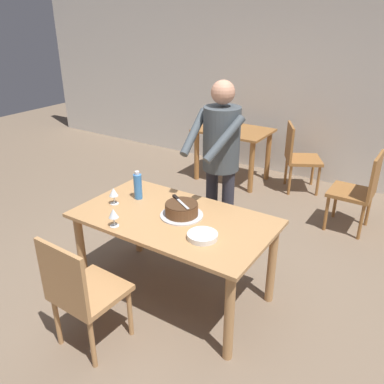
{
  "coord_description": "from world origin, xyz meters",
  "views": [
    {
      "loc": [
        1.62,
        -2.23,
        2.22
      ],
      "look_at": [
        0.04,
        0.2,
        0.9
      ],
      "focal_mm": 37.16,
      "sensor_mm": 36.0,
      "label": 1
    }
  ],
  "objects_px": {
    "cake_on_platter": "(182,210)",
    "water_bottle": "(138,186)",
    "wine_glass_far": "(114,193)",
    "person_cutting_cake": "(220,156)",
    "background_chair_0": "(359,189)",
    "background_chair_2": "(298,155)",
    "chair_near_side": "(81,290)",
    "background_table": "(233,141)",
    "cake_knife": "(178,199)",
    "main_dining_table": "(174,229)",
    "wine_glass_near": "(113,214)",
    "plate_stack": "(203,236)"
  },
  "relations": [
    {
      "from": "water_bottle",
      "to": "background_chair_2",
      "type": "height_order",
      "value": "water_bottle"
    },
    {
      "from": "main_dining_table",
      "to": "cake_knife",
      "type": "height_order",
      "value": "cake_knife"
    },
    {
      "from": "background_chair_0",
      "to": "background_chair_2",
      "type": "relative_size",
      "value": 1.0
    },
    {
      "from": "chair_near_side",
      "to": "background_chair_2",
      "type": "xyz_separation_m",
      "value": [
        0.29,
        3.51,
        0.0
      ]
    },
    {
      "from": "main_dining_table",
      "to": "chair_near_side",
      "type": "bearing_deg",
      "value": -103.6
    },
    {
      "from": "water_bottle",
      "to": "person_cutting_cake",
      "type": "distance_m",
      "value": 0.76
    },
    {
      "from": "wine_glass_near",
      "to": "cake_knife",
      "type": "bearing_deg",
      "value": 58.71
    },
    {
      "from": "water_bottle",
      "to": "person_cutting_cake",
      "type": "xyz_separation_m",
      "value": [
        0.5,
        0.54,
        0.21
      ]
    },
    {
      "from": "main_dining_table",
      "to": "background_chair_0",
      "type": "xyz_separation_m",
      "value": [
        1.02,
        1.99,
        -0.15
      ]
    },
    {
      "from": "cake_knife",
      "to": "person_cutting_cake",
      "type": "height_order",
      "value": "person_cutting_cake"
    },
    {
      "from": "person_cutting_cake",
      "to": "background_chair_2",
      "type": "bearing_deg",
      "value": 88.64
    },
    {
      "from": "cake_knife",
      "to": "wine_glass_near",
      "type": "height_order",
      "value": "wine_glass_near"
    },
    {
      "from": "person_cutting_cake",
      "to": "water_bottle",
      "type": "bearing_deg",
      "value": -132.77
    },
    {
      "from": "plate_stack",
      "to": "person_cutting_cake",
      "type": "distance_m",
      "value": 0.92
    },
    {
      "from": "wine_glass_far",
      "to": "water_bottle",
      "type": "bearing_deg",
      "value": 62.81
    },
    {
      "from": "chair_near_side",
      "to": "cake_knife",
      "type": "bearing_deg",
      "value": 78.8
    },
    {
      "from": "wine_glass_far",
      "to": "chair_near_side",
      "type": "relative_size",
      "value": 0.16
    },
    {
      "from": "chair_near_side",
      "to": "background_chair_0",
      "type": "bearing_deg",
      "value": 66.6
    },
    {
      "from": "main_dining_table",
      "to": "cake_knife",
      "type": "bearing_deg",
      "value": 102.89
    },
    {
      "from": "cake_on_platter",
      "to": "background_chair_0",
      "type": "bearing_deg",
      "value": 63.35
    },
    {
      "from": "cake_knife",
      "to": "background_chair_2",
      "type": "xyz_separation_m",
      "value": [
        0.11,
        2.61,
        -0.37
      ]
    },
    {
      "from": "plate_stack",
      "to": "water_bottle",
      "type": "bearing_deg",
      "value": 161.82
    },
    {
      "from": "chair_near_side",
      "to": "background_chair_0",
      "type": "xyz_separation_m",
      "value": [
        1.21,
        2.8,
        0.0
      ]
    },
    {
      "from": "main_dining_table",
      "to": "background_chair_2",
      "type": "xyz_separation_m",
      "value": [
        0.09,
        2.7,
        -0.15
      ]
    },
    {
      "from": "background_table",
      "to": "background_chair_2",
      "type": "xyz_separation_m",
      "value": [
        0.9,
        0.14,
        -0.09
      ]
    },
    {
      "from": "background_table",
      "to": "water_bottle",
      "type": "bearing_deg",
      "value": -81.83
    },
    {
      "from": "person_cutting_cake",
      "to": "background_chair_2",
      "type": "height_order",
      "value": "person_cutting_cake"
    },
    {
      "from": "main_dining_table",
      "to": "plate_stack",
      "type": "relative_size",
      "value": 7.09
    },
    {
      "from": "cake_on_platter",
      "to": "water_bottle",
      "type": "distance_m",
      "value": 0.5
    },
    {
      "from": "cake_knife",
      "to": "person_cutting_cake",
      "type": "xyz_separation_m",
      "value": [
        0.06,
        0.57,
        0.21
      ]
    },
    {
      "from": "person_cutting_cake",
      "to": "cake_on_platter",
      "type": "bearing_deg",
      "value": -90.1
    },
    {
      "from": "main_dining_table",
      "to": "wine_glass_far",
      "type": "distance_m",
      "value": 0.6
    },
    {
      "from": "cake_knife",
      "to": "background_chair_0",
      "type": "xyz_separation_m",
      "value": [
        1.03,
        1.9,
        -0.37
      ]
    },
    {
      "from": "main_dining_table",
      "to": "plate_stack",
      "type": "height_order",
      "value": "plate_stack"
    },
    {
      "from": "wine_glass_far",
      "to": "background_table",
      "type": "relative_size",
      "value": 0.14
    },
    {
      "from": "chair_near_side",
      "to": "background_table",
      "type": "relative_size",
      "value": 0.9
    },
    {
      "from": "wine_glass_near",
      "to": "water_bottle",
      "type": "xyz_separation_m",
      "value": [
        -0.16,
        0.48,
        0.01
      ]
    },
    {
      "from": "wine_glass_far",
      "to": "background_chair_0",
      "type": "height_order",
      "value": "background_chair_0"
    },
    {
      "from": "wine_glass_far",
      "to": "person_cutting_cake",
      "type": "relative_size",
      "value": 0.08
    },
    {
      "from": "main_dining_table",
      "to": "cake_on_platter",
      "type": "relative_size",
      "value": 4.59
    },
    {
      "from": "water_bottle",
      "to": "person_cutting_cake",
      "type": "relative_size",
      "value": 0.15
    },
    {
      "from": "cake_knife",
      "to": "wine_glass_far",
      "type": "xyz_separation_m",
      "value": [
        -0.53,
        -0.16,
        -0.01
      ]
    },
    {
      "from": "main_dining_table",
      "to": "cake_on_platter",
      "type": "height_order",
      "value": "cake_on_platter"
    },
    {
      "from": "main_dining_table",
      "to": "background_chair_0",
      "type": "bearing_deg",
      "value": 62.93
    },
    {
      "from": "wine_glass_near",
      "to": "water_bottle",
      "type": "relative_size",
      "value": 0.58
    },
    {
      "from": "wine_glass_far",
      "to": "person_cutting_cake",
      "type": "xyz_separation_m",
      "value": [
        0.6,
        0.73,
        0.22
      ]
    },
    {
      "from": "cake_knife",
      "to": "wine_glass_far",
      "type": "bearing_deg",
      "value": -162.93
    },
    {
      "from": "plate_stack",
      "to": "wine_glass_far",
      "type": "relative_size",
      "value": 1.53
    },
    {
      "from": "cake_knife",
      "to": "background_chair_0",
      "type": "relative_size",
      "value": 0.27
    },
    {
      "from": "plate_stack",
      "to": "background_chair_2",
      "type": "relative_size",
      "value": 0.24
    }
  ]
}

